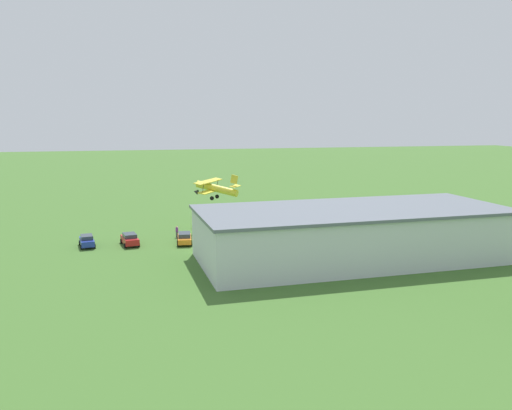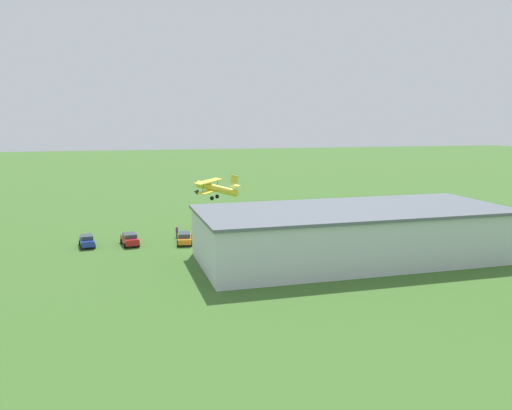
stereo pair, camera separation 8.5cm
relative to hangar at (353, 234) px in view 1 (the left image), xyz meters
name	(u,v)px [view 1 (the left image)]	position (x,y,z in m)	size (l,w,h in m)	color
ground_plane	(263,218)	(4.11, -27.99, -3.15)	(400.00, 400.00, 0.00)	#3D6628
hangar	(353,234)	(0.00, 0.00, 0.00)	(37.85, 17.23, 6.29)	silver
biplane	(215,188)	(13.00, -23.27, 2.92)	(7.65, 7.67, 4.06)	yellow
car_orange	(184,238)	(19.05, -12.53, -2.35)	(2.32, 4.41, 1.53)	orange
car_red	(130,239)	(26.31, -13.46, -2.31)	(2.62, 4.44, 1.61)	red
car_blue	(87,241)	(31.86, -13.88, -2.33)	(2.38, 4.15, 1.58)	#23389E
truck_box_grey	(421,217)	(-18.20, -15.18, -1.61)	(2.68, 7.74, 2.73)	gray
person_by_parked_cars	(177,232)	(19.72, -16.58, -2.31)	(0.42, 0.42, 1.69)	#3F3F47
person_watching_takeoff	(391,223)	(-13.33, -15.65, -2.32)	(0.53, 0.53, 1.68)	#33723F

